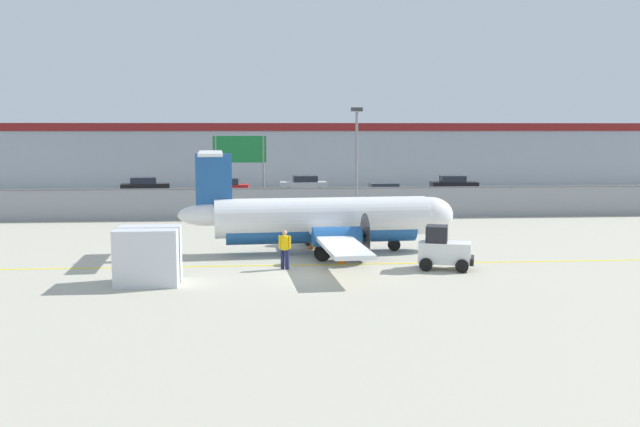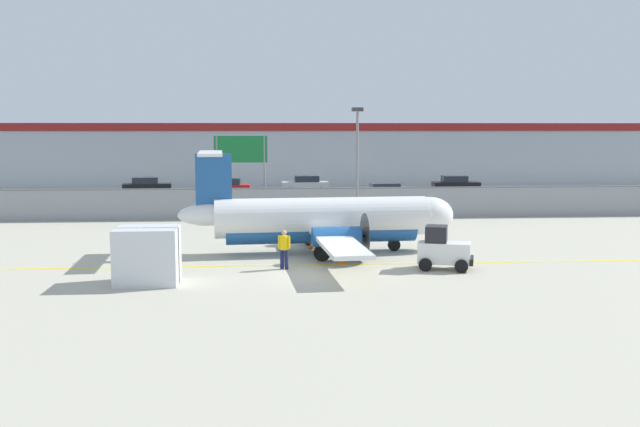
{
  "view_description": "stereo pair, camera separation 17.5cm",
  "coord_description": "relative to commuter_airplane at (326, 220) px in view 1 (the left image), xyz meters",
  "views": [
    {
      "loc": [
        -2.54,
        -29.01,
        6.07
      ],
      "look_at": [
        0.22,
        6.09,
        1.8
      ],
      "focal_mm": 40.0,
      "sensor_mm": 36.0,
      "label": 1
    },
    {
      "loc": [
        -2.36,
        -29.02,
        6.07
      ],
      "look_at": [
        0.22,
        6.09,
        1.8
      ],
      "focal_mm": 40.0,
      "sensor_mm": 36.0,
      "label": 2
    }
  ],
  "objects": [
    {
      "name": "parked_car_1",
      "position": [
        -6.4,
        27.96,
        -0.71
      ],
      "size": [
        4.26,
        2.12,
        1.58
      ],
      "rotation": [
        0.0,
        0.0,
        3.11
      ],
      "color": "red",
      "rests_on": "parking_lot_strip"
    },
    {
      "name": "parked_car_0",
      "position": [
        -13.52,
        29.65,
        -0.71
      ],
      "size": [
        4.39,
        2.43,
        1.58
      ],
      "rotation": [
        0.0,
        0.0,
        0.13
      ],
      "color": "black",
      "rests_on": "parking_lot_strip"
    },
    {
      "name": "traffic_cone_near_left",
      "position": [
        0.45,
        -2.8,
        -1.29
      ],
      "size": [
        0.36,
        0.36,
        0.64
      ],
      "color": "orange",
      "rests_on": "ground"
    },
    {
      "name": "background_building",
      "position": [
        -0.45,
        42.89,
        1.66
      ],
      "size": [
        91.0,
        8.1,
        6.5
      ],
      "color": "#A8B2BC",
      "rests_on": "ground"
    },
    {
      "name": "commuter_airplane",
      "position": [
        0.0,
        0.0,
        0.0
      ],
      "size": [
        13.51,
        16.07,
        4.92
      ],
      "rotation": [
        0.0,
        0.0,
        0.07
      ],
      "color": "white",
      "rests_on": "ground"
    },
    {
      "name": "baggage_tug",
      "position": [
        4.66,
        -4.49,
        -0.75
      ],
      "size": [
        2.55,
        1.93,
        1.88
      ],
      "rotation": [
        0.0,
        0.0,
        -0.3
      ],
      "color": "silver",
      "rests_on": "ground"
    },
    {
      "name": "parked_car_2",
      "position": [
        0.6,
        30.52,
        -0.71
      ],
      "size": [
        4.26,
        2.12,
        1.58
      ],
      "rotation": [
        0.0,
        0.0,
        3.18
      ],
      "color": "silver",
      "rests_on": "parking_lot_strip"
    },
    {
      "name": "highway_sign",
      "position": [
        -4.63,
        14.43,
        2.54
      ],
      "size": [
        3.6,
        0.14,
        5.5
      ],
      "color": "slate",
      "rests_on": "ground"
    },
    {
      "name": "parked_car_4",
      "position": [
        14.24,
        29.46,
        -0.71
      ],
      "size": [
        4.26,
        2.13,
        1.58
      ],
      "rotation": [
        0.0,
        0.0,
        -0.04
      ],
      "color": "black",
      "rests_on": "parking_lot_strip"
    },
    {
      "name": "ground_crew_worker",
      "position": [
        -2.14,
        -3.95,
        -0.65
      ],
      "size": [
        0.55,
        0.42,
        1.7
      ],
      "rotation": [
        0.0,
        0.0,
        4.43
      ],
      "color": "#191E4C",
      "rests_on": "ground"
    },
    {
      "name": "cargo_container",
      "position": [
        -7.52,
        -6.39,
        -0.5
      ],
      "size": [
        2.44,
        2.02,
        2.2
      ],
      "rotation": [
        0.0,
        0.0,
        0.01
      ],
      "color": "silver",
      "rests_on": "ground"
    },
    {
      "name": "parked_car_3",
      "position": [
        6.5,
        21.31,
        -0.71
      ],
      "size": [
        4.3,
        2.22,
        1.58
      ],
      "rotation": [
        0.0,
        0.0,
        0.07
      ],
      "color": "red",
      "rests_on": "parking_lot_strip"
    },
    {
      "name": "traffic_cone_near_right",
      "position": [
        -0.62,
        1.2,
        -1.29
      ],
      "size": [
        0.36,
        0.36,
        0.64
      ],
      "color": "orange",
      "rests_on": "ground"
    },
    {
      "name": "ground_plane",
      "position": [
        -0.45,
        -3.1,
        -1.6
      ],
      "size": [
        140.0,
        140.0,
        0.01
      ],
      "color": "#B2AD99"
    },
    {
      "name": "apron_light_pole",
      "position": [
        2.67,
        9.32,
        2.7
      ],
      "size": [
        0.7,
        0.3,
        7.27
      ],
      "color": "slate",
      "rests_on": "ground"
    },
    {
      "name": "perimeter_fence",
      "position": [
        -0.45,
        12.9,
        -0.49
      ],
      "size": [
        98.0,
        0.1,
        2.1
      ],
      "color": "gray",
      "rests_on": "ground"
    },
    {
      "name": "parking_lot_strip",
      "position": [
        -0.45,
        24.4,
        -1.54
      ],
      "size": [
        98.0,
        17.0,
        0.12
      ],
      "color": "#38383A",
      "rests_on": "ground"
    }
  ]
}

